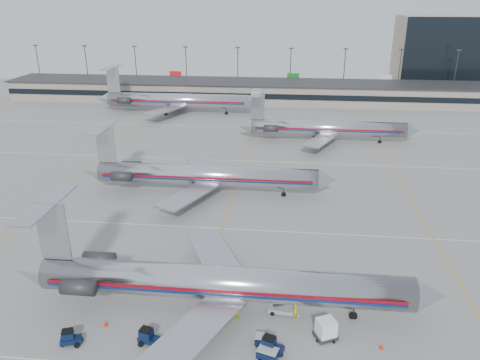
# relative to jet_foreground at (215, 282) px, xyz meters

# --- Properties ---
(ground) EXTENTS (260.00, 260.00, 0.00)m
(ground) POSITION_rel_jet_foreground_xyz_m (-1.89, 8.76, -3.50)
(ground) COLOR gray
(ground) RESTS_ON ground
(apron_markings) EXTENTS (160.00, 0.15, 0.02)m
(apron_markings) POSITION_rel_jet_foreground_xyz_m (-1.89, 18.76, -3.49)
(apron_markings) COLOR silver
(apron_markings) RESTS_ON ground
(terminal) EXTENTS (162.00, 17.00, 6.25)m
(terminal) POSITION_rel_jet_foreground_xyz_m (-1.89, 106.73, -0.34)
(terminal) COLOR gray
(terminal) RESTS_ON ground
(light_mast_row) EXTENTS (163.60, 0.40, 15.28)m
(light_mast_row) POSITION_rel_jet_foreground_xyz_m (-1.89, 120.76, 5.08)
(light_mast_row) COLOR #38383D
(light_mast_row) RESTS_ON ground
(distant_building) EXTENTS (30.00, 20.00, 25.00)m
(distant_building) POSITION_rel_jet_foreground_xyz_m (60.11, 136.76, 9.00)
(distant_building) COLOR tan
(distant_building) RESTS_ON ground
(jet_foreground) EXTENTS (46.04, 27.11, 12.05)m
(jet_foreground) POSITION_rel_jet_foreground_xyz_m (0.00, 0.00, 0.00)
(jet_foreground) COLOR silver
(jet_foreground) RESTS_ON ground
(jet_second_row) EXTENTS (43.77, 25.77, 11.46)m
(jet_second_row) POSITION_rel_jet_foreground_xyz_m (-7.21, 31.50, -0.17)
(jet_second_row) COLOR silver
(jet_second_row) RESTS_ON ground
(jet_third_row) EXTENTS (41.48, 25.51, 11.34)m
(jet_third_row) POSITION_rel_jet_foreground_xyz_m (15.28, 64.29, -0.20)
(jet_third_row) COLOR silver
(jet_third_row) RESTS_ON ground
(jet_back_row) EXTENTS (47.62, 29.29, 13.02)m
(jet_back_row) POSITION_rel_jet_foreground_xyz_m (-25.40, 87.97, 0.28)
(jet_back_row) COLOR silver
(jet_back_row) RESTS_ON ground
(tug_left) EXTENTS (2.22, 1.60, 1.63)m
(tug_left) POSITION_rel_jet_foreground_xyz_m (-13.28, -6.88, -2.75)
(tug_left) COLOR black
(tug_left) RESTS_ON ground
(tug_center) EXTENTS (2.39, 1.62, 1.77)m
(tug_center) POSITION_rel_jet_foreground_xyz_m (-5.67, -6.02, -2.69)
(tug_center) COLOR black
(tug_center) RESTS_ON ground
(tug_right) EXTENTS (2.46, 1.81, 1.80)m
(tug_right) POSITION_rel_jet_foreground_xyz_m (6.29, -5.95, -2.68)
(tug_right) COLOR black
(tug_right) RESTS_ON ground
(cart_inner) EXTENTS (1.73, 1.21, 0.96)m
(cart_inner) POSITION_rel_jet_foreground_xyz_m (5.56, -4.87, -2.99)
(cart_inner) COLOR black
(cart_inner) RESTS_ON ground
(cart_outer) EXTENTS (2.20, 1.81, 1.07)m
(cart_outer) POSITION_rel_jet_foreground_xyz_m (6.05, -6.82, -2.93)
(cart_outer) COLOR black
(cart_outer) RESTS_ON ground
(uld_container) EXTENTS (2.57, 2.41, 2.16)m
(uld_container) POSITION_rel_jet_foreground_xyz_m (11.64, -3.37, -2.41)
(uld_container) COLOR #2D2D30
(uld_container) RESTS_ON ground
(belt_loader) EXTENTS (4.07, 1.53, 2.12)m
(belt_loader) POSITION_rel_jet_foreground_xyz_m (7.53, 0.10, -2.93)
(belt_loader) COLOR #979797
(belt_loader) RESTS_ON ground
(ramp_worker_near) EXTENTS (0.75, 0.80, 1.84)m
(ramp_worker_near) POSITION_rel_jet_foreground_xyz_m (8.67, -0.83, -2.57)
(ramp_worker_near) COLOR #AFC412
(ramp_worker_near) RESTS_ON ground
(ramp_worker_far) EXTENTS (1.11, 1.09, 1.80)m
(ramp_worker_far) POSITION_rel_jet_foreground_xyz_m (2.56, -1.54, -2.59)
(ramp_worker_far) COLOR #9ED714
(ramp_worker_far) RESTS_ON ground
(cone_right) EXTENTS (0.53, 0.53, 0.56)m
(cone_right) POSITION_rel_jet_foreground_xyz_m (16.94, -4.34, -3.22)
(cone_right) COLOR red
(cone_right) RESTS_ON ground
(cone_left) EXTENTS (0.52, 0.52, 0.61)m
(cone_left) POSITION_rel_jet_foreground_xyz_m (-10.86, -3.89, -3.19)
(cone_left) COLOR red
(cone_left) RESTS_ON ground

